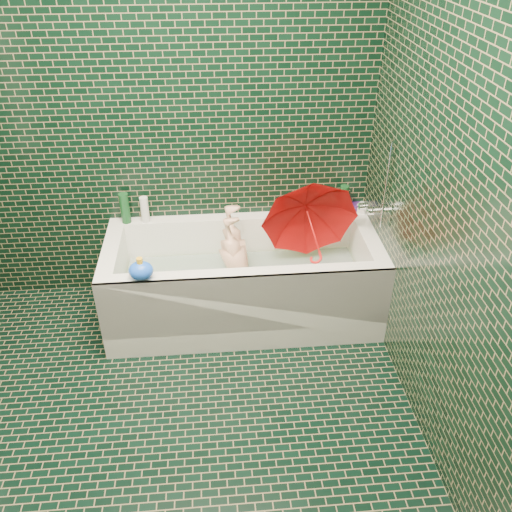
{
  "coord_description": "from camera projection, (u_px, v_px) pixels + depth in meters",
  "views": [
    {
      "loc": [
        0.28,
        -1.79,
        2.3
      ],
      "look_at": [
        0.52,
        0.82,
        0.57
      ],
      "focal_mm": 38.0,
      "sensor_mm": 36.0,
      "label": 1
    }
  ],
  "objects": [
    {
      "name": "floor",
      "position": [
        169.0,
        445.0,
        2.74
      ],
      "size": [
        2.8,
        2.8,
        0.0
      ],
      "primitive_type": "plane",
      "color": "black",
      "rests_on": "ground"
    },
    {
      "name": "wall_back",
      "position": [
        161.0,
        112.0,
        3.21
      ],
      "size": [
        2.8,
        0.0,
        2.8
      ],
      "primitive_type": "plane",
      "rotation": [
        1.57,
        0.0,
        0.0
      ],
      "color": "black",
      "rests_on": "floor"
    },
    {
      "name": "wall_right",
      "position": [
        471.0,
        218.0,
        2.14
      ],
      "size": [
        0.0,
        2.8,
        2.8
      ],
      "primitive_type": "plane",
      "rotation": [
        1.57,
        0.0,
        -1.57
      ],
      "color": "black",
      "rests_on": "floor"
    },
    {
      "name": "bathtub",
      "position": [
        243.0,
        288.0,
        3.49
      ],
      "size": [
        1.7,
        0.75,
        0.55
      ],
      "color": "white",
      "rests_on": "floor"
    },
    {
      "name": "bath_mat",
      "position": [
        243.0,
        293.0,
        3.54
      ],
      "size": [
        1.35,
        0.47,
        0.01
      ],
      "primitive_type": "cube",
      "color": "green",
      "rests_on": "bathtub"
    },
    {
      "name": "water",
      "position": [
        243.0,
        275.0,
        3.46
      ],
      "size": [
        1.48,
        0.53,
        0.0
      ],
      "primitive_type": "cube",
      "color": "silver",
      "rests_on": "bathtub"
    },
    {
      "name": "faucet",
      "position": [
        377.0,
        205.0,
        3.25
      ],
      "size": [
        0.18,
        0.19,
        0.55
      ],
      "color": "silver",
      "rests_on": "wall_right"
    },
    {
      "name": "child",
      "position": [
        239.0,
        272.0,
        3.47
      ],
      "size": [
        0.91,
        0.45,
        0.3
      ],
      "primitive_type": "imported",
      "rotation": [
        -1.46,
        0.0,
        -1.73
      ],
      "color": "#E9B092",
      "rests_on": "bathtub"
    },
    {
      "name": "umbrella",
      "position": [
        313.0,
        231.0,
        3.29
      ],
      "size": [
        0.76,
        0.71,
        0.82
      ],
      "primitive_type": "imported",
      "rotation": [
        0.28,
        -0.42,
        -0.06
      ],
      "color": "red",
      "rests_on": "bathtub"
    },
    {
      "name": "soap_bottle_a",
      "position": [
        359.0,
        213.0,
        3.62
      ],
      "size": [
        0.14,
        0.14,
        0.27
      ],
      "primitive_type": "imported",
      "rotation": [
        0.0,
        0.0,
        -0.43
      ],
      "color": "white",
      "rests_on": "bathtub"
    },
    {
      "name": "soap_bottle_b",
      "position": [
        358.0,
        213.0,
        3.63
      ],
      "size": [
        0.11,
        0.11,
        0.21
      ],
      "primitive_type": "imported",
      "rotation": [
        0.0,
        0.0,
        0.15
      ],
      "color": "#431C6C",
      "rests_on": "bathtub"
    },
    {
      "name": "soap_bottle_c",
      "position": [
        337.0,
        213.0,
        3.63
      ],
      "size": [
        0.16,
        0.16,
        0.18
      ],
      "primitive_type": "imported",
      "rotation": [
        0.0,
        0.0,
        -0.11
      ],
      "color": "#13451F",
      "rests_on": "bathtub"
    },
    {
      "name": "bottle_right_tall",
      "position": [
        344.0,
        200.0,
        3.57
      ],
      "size": [
        0.07,
        0.07,
        0.2
      ],
      "primitive_type": "cylinder",
      "rotation": [
        0.0,
        0.0,
        0.41
      ],
      "color": "#13451F",
      "rests_on": "bathtub"
    },
    {
      "name": "bottle_right_pump",
      "position": [
        346.0,
        202.0,
        3.58
      ],
      "size": [
        0.06,
        0.06,
        0.16
      ],
      "primitive_type": "cylinder",
      "rotation": [
        0.0,
        0.0,
        -0.15
      ],
      "color": "silver",
      "rests_on": "bathtub"
    },
    {
      "name": "bottle_left_tall",
      "position": [
        125.0,
        208.0,
        3.47
      ],
      "size": [
        0.06,
        0.06,
        0.2
      ],
      "primitive_type": "cylinder",
      "rotation": [
        0.0,
        0.0,
        0.04
      ],
      "color": "#13451F",
      "rests_on": "bathtub"
    },
    {
      "name": "bottle_left_short",
      "position": [
        145.0,
        210.0,
        3.48
      ],
      "size": [
        0.06,
        0.06,
        0.18
      ],
      "primitive_type": "cylinder",
      "rotation": [
        0.0,
        0.0,
        0.13
      ],
      "color": "white",
      "rests_on": "bathtub"
    },
    {
      "name": "rubber_duck",
      "position": [
        307.0,
        207.0,
        3.61
      ],
      "size": [
        0.11,
        0.09,
        0.09
      ],
      "rotation": [
        0.0,
        0.0,
        0.33
      ],
      "color": "yellow",
      "rests_on": "bathtub"
    },
    {
      "name": "bath_toy",
      "position": [
        141.0,
        270.0,
        2.96
      ],
      "size": [
        0.17,
        0.15,
        0.13
      ],
      "rotation": [
        0.0,
        0.0,
        -0.39
      ],
      "color": "blue",
      "rests_on": "bathtub"
    }
  ]
}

